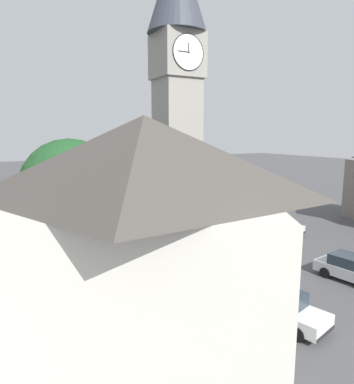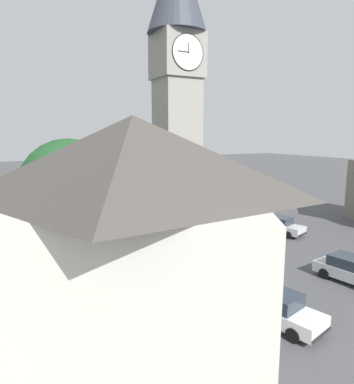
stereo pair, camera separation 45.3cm
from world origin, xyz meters
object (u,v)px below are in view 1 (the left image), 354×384
Objects in this scene: clock_tower at (177,70)px; car_red_corner at (230,204)px; car_white_side at (281,307)px; car_silver_kerb at (352,269)px; building_shop_left at (146,279)px; car_blue_kerb at (278,225)px; road_sign at (101,217)px; tree at (71,189)px; pedestrian at (200,210)px.

car_red_corner is at bearing -144.69° from clock_tower.
car_red_corner is 24.01m from car_white_side.
car_silver_kerb is 15.76m from building_shop_left.
road_sign reaches higher than car_blue_kerb.
tree reaches higher than car_blue_kerb.
pedestrian is at bearing -171.68° from road_sign.
clock_tower reaches higher than car_silver_kerb.
building_shop_left reaches higher than road_sign.
car_silver_kerb is 7.24m from car_white_side.
car_white_side is 1.58× the size of road_sign.
car_blue_kerb is 22.90m from building_shop_left.
car_white_side is (7.10, 1.40, 0.00)m from car_silver_kerb.
road_sign reaches higher than car_red_corner.
road_sign is at bearing 13.16° from car_red_corner.
car_blue_kerb is at bearing 170.10° from clock_tower.
car_red_corner is 5.91m from pedestrian.
clock_tower is 19.38m from building_shop_left.
road_sign is at bearing -22.24° from car_blue_kerb.
tree is at bearing 60.16° from road_sign.
clock_tower is at bearing -121.42° from building_shop_left.
road_sign reaches higher than pedestrian.
clock_tower is 17.74m from car_white_side.
car_blue_kerb is at bearing 157.76° from road_sign.
car_white_side is 2.61× the size of pedestrian.
tree reaches higher than car_silver_kerb.
tree reaches higher than pedestrian.
tree is at bearing 12.90° from clock_tower.
road_sign is at bearing -55.09° from car_silver_kerb.
clock_tower is 5.23× the size of car_silver_kerb.
car_blue_kerb and car_white_side have the same top height.
car_white_side is at bearing -163.40° from building_shop_left.
car_red_corner is 0.50× the size of tree.
car_white_side is 8.94m from building_shop_left.
pedestrian is at bearing -89.93° from car_silver_kerb.
car_silver_kerb is 17.51m from tree.
car_white_side is at bearing 58.47° from car_red_corner.
car_red_corner is 16.60m from road_sign.
clock_tower is 14.70m from pedestrian.
car_blue_kerb is 15.20m from car_white_side.
pedestrian is (5.47, 2.21, 0.25)m from car_red_corner.
building_shop_left is (14.82, 3.70, 3.89)m from car_silver_kerb.
car_blue_kerb is at bearing 115.52° from pedestrian.
car_red_corner is 2.47× the size of pedestrian.
car_blue_kerb and car_silver_kerb have the same top height.
building_shop_left is at bearing 35.79° from car_blue_kerb.
car_white_side is 13.54m from tree.
pedestrian is 25.58m from building_shop_left.
car_silver_kerb is 16.85m from pedestrian.
building_shop_left is at bearing 87.13° from tree.
car_red_corner is 1.49× the size of road_sign.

